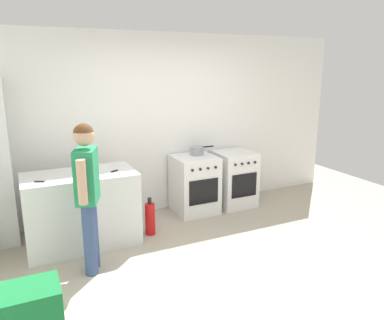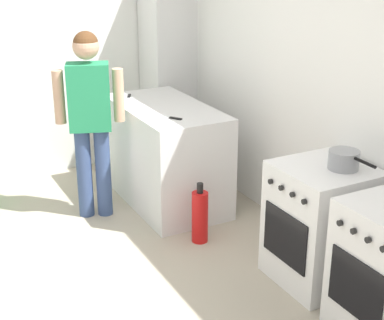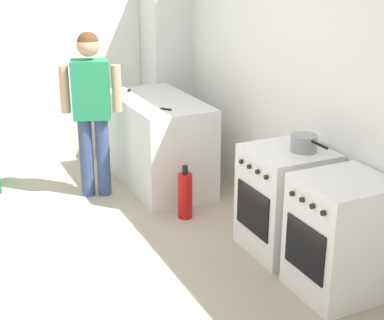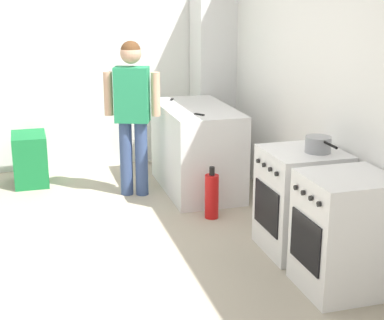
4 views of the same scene
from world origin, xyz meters
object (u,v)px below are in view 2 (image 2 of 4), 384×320
at_px(knife_bread, 164,117).
at_px(person, 90,110).
at_px(oven_left, 321,224).
at_px(fire_extinguisher, 200,216).
at_px(larder_cabinet, 168,69).
at_px(pot, 344,160).
at_px(knife_paring, 129,97).

relative_size(knife_bread, person, 0.19).
bearing_deg(oven_left, person, -148.60).
bearing_deg(fire_extinguisher, larder_cabinet, 161.95).
xyz_separation_m(pot, knife_bread, (-1.47, -0.61, -0.01)).
xyz_separation_m(knife_bread, larder_cabinet, (-1.26, 0.63, 0.10)).
xyz_separation_m(oven_left, larder_cabinet, (-2.65, 0.10, 0.57)).
bearing_deg(knife_paring, person, -51.86).
height_order(oven_left, knife_paring, knife_paring).
xyz_separation_m(oven_left, knife_paring, (-2.12, -0.55, 0.48)).
distance_m(person, fire_extinguisher, 1.26).
height_order(pot, knife_bread, pot).
relative_size(oven_left, larder_cabinet, 0.42).
height_order(pot, knife_paring, pot).
bearing_deg(person, oven_left, 31.40).
distance_m(pot, fire_extinguisher, 1.30).
distance_m(pot, person, 2.12).
relative_size(oven_left, knife_bread, 2.76).
height_order(person, fire_extinguisher, person).
distance_m(knife_bread, fire_extinguisher, 0.86).
height_order(knife_paring, larder_cabinet, larder_cabinet).
bearing_deg(knife_paring, oven_left, 14.49).
distance_m(person, larder_cabinet, 1.48).
distance_m(pot, larder_cabinet, 2.73).
height_order(oven_left, person, person).
bearing_deg(oven_left, fire_extinguisher, -151.22).
distance_m(oven_left, person, 2.08).
bearing_deg(fire_extinguisher, person, -146.07).
relative_size(pot, larder_cabinet, 0.19).
bearing_deg(person, pot, 32.21).
bearing_deg(pot, knife_paring, -164.01).
relative_size(oven_left, knife_paring, 4.24).
bearing_deg(knife_paring, knife_bread, 1.48).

